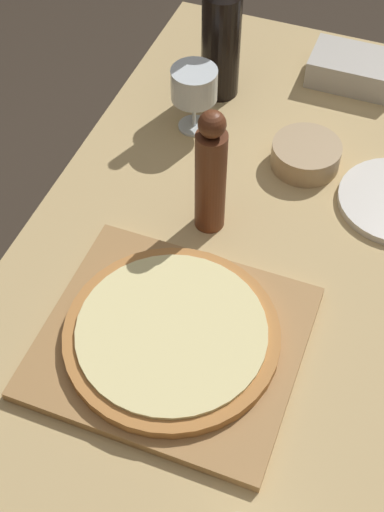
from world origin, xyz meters
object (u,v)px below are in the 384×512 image
Objects in this scene: wine_glass at (194,86)px; wine_bottle at (221,35)px; pizza at (172,334)px; pepper_mill at (211,175)px; small_bowl at (306,155)px.

wine_bottle is at bearing 85.75° from wine_glass.
pepper_mill is (-0.03, 0.25, 0.09)m from pizza.
wine_bottle is 1.35× the size of pepper_mill.
pizza is 0.50m from wine_glass.
wine_bottle is 0.28m from small_bowl.
pepper_mill is 1.83× the size of wine_glass.
pepper_mill is 0.25m from small_bowl.
wine_bottle reaches higher than small_bowl.
wine_bottle is at bearing 106.70° from pepper_mill.
wine_glass is (-0.14, 0.47, 0.07)m from pizza.
pepper_mill reaches higher than small_bowl.
pizza is 0.62m from wine_bottle.
small_bowl is (0.08, 0.45, -0.01)m from pizza.
small_bowl is (0.23, -0.03, -0.07)m from wine_glass.
small_bowl is (0.22, -0.15, -0.11)m from wine_bottle.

